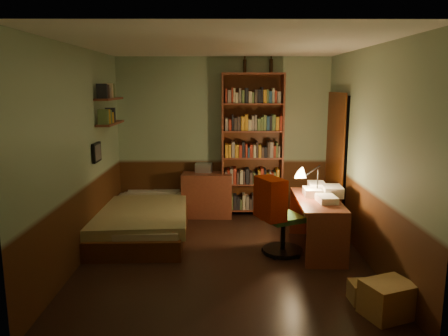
{
  "coord_description": "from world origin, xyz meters",
  "views": [
    {
      "loc": [
        -0.03,
        -5.23,
        2.13
      ],
      "look_at": [
        0.0,
        0.25,
        1.1
      ],
      "focal_mm": 35.0,
      "sensor_mm": 36.0,
      "label": 1
    }
  ],
  "objects_px": {
    "bookshelf": "(252,146)",
    "cardboard_box_b": "(365,292)",
    "mini_stereo": "(204,168)",
    "desk_lamp": "(318,172)",
    "desk": "(317,224)",
    "dresser": "(207,195)",
    "cardboard_box_a": "(388,299)",
    "office_chair": "(283,219)",
    "bed": "(143,210)"
  },
  "relations": [
    {
      "from": "bookshelf",
      "to": "office_chair",
      "type": "distance_m",
      "value": 1.88
    },
    {
      "from": "desk",
      "to": "dresser",
      "type": "bearing_deg",
      "value": 135.85
    },
    {
      "from": "desk_lamp",
      "to": "bed",
      "type": "bearing_deg",
      "value": 159.89
    },
    {
      "from": "mini_stereo",
      "to": "desk_lamp",
      "type": "height_order",
      "value": "desk_lamp"
    },
    {
      "from": "bookshelf",
      "to": "desk_lamp",
      "type": "distance_m",
      "value": 1.65
    },
    {
      "from": "bookshelf",
      "to": "desk",
      "type": "bearing_deg",
      "value": -66.08
    },
    {
      "from": "bed",
      "to": "bookshelf",
      "type": "distance_m",
      "value": 2.05
    },
    {
      "from": "dresser",
      "to": "desk",
      "type": "relative_size",
      "value": 0.63
    },
    {
      "from": "mini_stereo",
      "to": "cardboard_box_a",
      "type": "xyz_separation_m",
      "value": [
        1.86,
        -3.34,
        -0.63
      ]
    },
    {
      "from": "desk",
      "to": "desk_lamp",
      "type": "distance_m",
      "value": 0.68
    },
    {
      "from": "office_chair",
      "to": "cardboard_box_a",
      "type": "xyz_separation_m",
      "value": [
        0.77,
        -1.58,
        -0.29
      ]
    },
    {
      "from": "desk",
      "to": "office_chair",
      "type": "bearing_deg",
      "value": -163.72
    },
    {
      "from": "desk",
      "to": "desk_lamp",
      "type": "relative_size",
      "value": 2.01
    },
    {
      "from": "bookshelf",
      "to": "desk",
      "type": "height_order",
      "value": "bookshelf"
    },
    {
      "from": "dresser",
      "to": "cardboard_box_b",
      "type": "height_order",
      "value": "dresser"
    },
    {
      "from": "office_chair",
      "to": "cardboard_box_b",
      "type": "height_order",
      "value": "office_chair"
    },
    {
      "from": "mini_stereo",
      "to": "desk_lamp",
      "type": "bearing_deg",
      "value": -38.94
    },
    {
      "from": "office_chair",
      "to": "cardboard_box_a",
      "type": "height_order",
      "value": "office_chair"
    },
    {
      "from": "bed",
      "to": "dresser",
      "type": "relative_size",
      "value": 2.83
    },
    {
      "from": "bed",
      "to": "dresser",
      "type": "height_order",
      "value": "dresser"
    },
    {
      "from": "mini_stereo",
      "to": "desk_lamp",
      "type": "distance_m",
      "value": 2.17
    },
    {
      "from": "desk",
      "to": "desk_lamp",
      "type": "bearing_deg",
      "value": 82.32
    },
    {
      "from": "cardboard_box_a",
      "to": "mini_stereo",
      "type": "bearing_deg",
      "value": 119.1
    },
    {
      "from": "bookshelf",
      "to": "cardboard_box_b",
      "type": "distance_m",
      "value": 3.34
    },
    {
      "from": "mini_stereo",
      "to": "dresser",
      "type": "bearing_deg",
      "value": -59.44
    },
    {
      "from": "dresser",
      "to": "cardboard_box_a",
      "type": "distance_m",
      "value": 3.69
    },
    {
      "from": "cardboard_box_a",
      "to": "desk",
      "type": "bearing_deg",
      "value": 100.46
    },
    {
      "from": "cardboard_box_a",
      "to": "desk_lamp",
      "type": "bearing_deg",
      "value": 98.91
    },
    {
      "from": "dresser",
      "to": "cardboard_box_b",
      "type": "relative_size",
      "value": 2.82
    },
    {
      "from": "desk_lamp",
      "to": "dresser",
      "type": "bearing_deg",
      "value": 130.94
    },
    {
      "from": "desk_lamp",
      "to": "office_chair",
      "type": "xyz_separation_m",
      "value": [
        -0.48,
        -0.27,
        -0.55
      ]
    },
    {
      "from": "bookshelf",
      "to": "office_chair",
      "type": "xyz_separation_m",
      "value": [
        0.29,
        -1.72,
        -0.71
      ]
    },
    {
      "from": "cardboard_box_a",
      "to": "cardboard_box_b",
      "type": "distance_m",
      "value": 0.31
    },
    {
      "from": "bed",
      "to": "mini_stereo",
      "type": "height_order",
      "value": "mini_stereo"
    },
    {
      "from": "dresser",
      "to": "cardboard_box_a",
      "type": "xyz_separation_m",
      "value": [
        1.8,
        -3.22,
        -0.2
      ]
    },
    {
      "from": "desk_lamp",
      "to": "cardboard_box_b",
      "type": "distance_m",
      "value": 1.83
    },
    {
      "from": "bookshelf",
      "to": "cardboard_box_a",
      "type": "bearing_deg",
      "value": -73.3
    },
    {
      "from": "dresser",
      "to": "mini_stereo",
      "type": "bearing_deg",
      "value": 118.47
    },
    {
      "from": "cardboard_box_a",
      "to": "office_chair",
      "type": "bearing_deg",
      "value": 115.97
    },
    {
      "from": "mini_stereo",
      "to": "cardboard_box_b",
      "type": "height_order",
      "value": "mini_stereo"
    },
    {
      "from": "bed",
      "to": "desk_lamp",
      "type": "relative_size",
      "value": 3.59
    },
    {
      "from": "office_chair",
      "to": "cardboard_box_a",
      "type": "bearing_deg",
      "value": -88.11
    },
    {
      "from": "desk",
      "to": "desk_lamp",
      "type": "height_order",
      "value": "desk_lamp"
    },
    {
      "from": "mini_stereo",
      "to": "office_chair",
      "type": "height_order",
      "value": "office_chair"
    },
    {
      "from": "desk_lamp",
      "to": "office_chair",
      "type": "distance_m",
      "value": 0.78
    },
    {
      "from": "bed",
      "to": "cardboard_box_a",
      "type": "distance_m",
      "value": 3.65
    },
    {
      "from": "bookshelf",
      "to": "office_chair",
      "type": "height_order",
      "value": "bookshelf"
    },
    {
      "from": "mini_stereo",
      "to": "cardboard_box_b",
      "type": "relative_size",
      "value": 0.93
    },
    {
      "from": "mini_stereo",
      "to": "bookshelf",
      "type": "height_order",
      "value": "bookshelf"
    },
    {
      "from": "desk_lamp",
      "to": "cardboard_box_a",
      "type": "bearing_deg",
      "value": -88.0
    }
  ]
}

